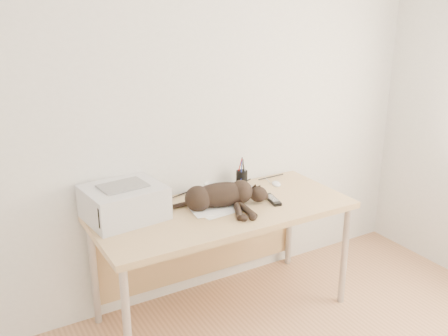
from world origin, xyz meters
TOP-DOWN VIEW (x-y plane):
  - wall_back at (0.00, 1.75)m, footprint 3.50×0.00m
  - desk at (0.00, 1.48)m, footprint 1.60×0.70m
  - printer at (-0.57, 1.56)m, footprint 0.47×0.41m
  - papers at (-0.05, 1.39)m, footprint 0.32×0.24m
  - cat at (-0.02, 1.42)m, footprint 0.70×0.42m
  - mug at (0.03, 1.61)m, footprint 0.13×0.13m
  - pen_cup at (0.30, 1.66)m, footprint 0.08×0.08m
  - remote_grey at (0.30, 1.53)m, footprint 0.06×0.19m
  - remote_black at (0.33, 1.33)m, footprint 0.08×0.19m
  - mouse at (0.52, 1.56)m, footprint 0.09×0.12m
  - cable_tangle at (0.00, 1.70)m, footprint 1.36×0.09m

SIDE VIEW (x-z plane):
  - desk at x=0.00m, z-range 0.24..0.98m
  - papers at x=-0.05m, z-range 0.74..0.75m
  - cable_tangle at x=0.00m, z-range 0.74..0.75m
  - remote_black at x=0.33m, z-range 0.74..0.76m
  - remote_grey at x=0.30m, z-range 0.74..0.76m
  - mouse at x=0.52m, z-range 0.74..0.77m
  - mug at x=0.03m, z-range 0.74..0.83m
  - pen_cup at x=0.30m, z-range 0.70..0.90m
  - cat at x=-0.02m, z-range 0.73..0.89m
  - printer at x=-0.57m, z-range 0.74..0.94m
  - wall_back at x=0.00m, z-range -0.45..3.05m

